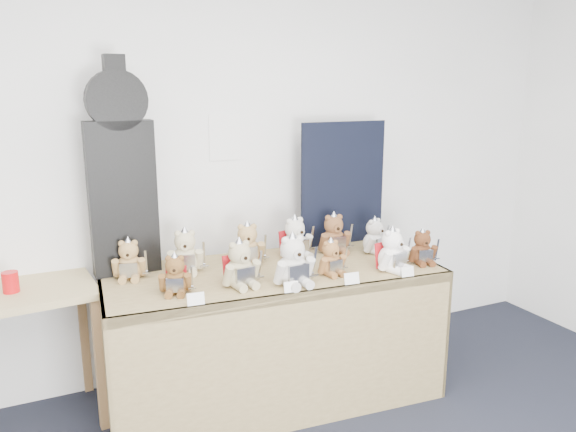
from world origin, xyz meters
name	(u,v)px	position (x,y,z in m)	size (l,w,h in m)	color
room_shell	(225,137)	(0.37, 2.49, 1.58)	(6.00, 6.00, 6.00)	white
display_table	(277,302)	(0.46, 1.87, 0.65)	(2.05, 0.99, 0.83)	olive
side_table	(0,316)	(-1.02, 2.23, 0.69)	(1.03, 0.63, 0.82)	tan
guitar_case	(121,170)	(-0.33, 2.27, 1.44)	(0.38, 0.12, 1.24)	black
navy_board	(343,184)	(1.14, 2.28, 1.25)	(0.63, 0.02, 0.84)	black
red_cup	(10,282)	(-0.95, 2.22, 0.88)	(0.09, 0.09, 0.11)	red
teddy_front_far_left	(175,276)	(-0.15, 1.81, 0.92)	(0.19, 0.19, 0.24)	brown
teddy_front_left	(240,266)	(0.20, 1.77, 0.95)	(0.24, 0.21, 0.29)	tan
teddy_front_centre	(293,263)	(0.47, 1.67, 0.96)	(0.26, 0.21, 0.32)	beige
teddy_front_right	(331,259)	(0.74, 1.73, 0.92)	(0.19, 0.16, 0.24)	brown
teddy_front_far_right	(392,252)	(1.11, 1.64, 0.94)	(0.24, 0.22, 0.29)	white
teddy_front_end	(422,248)	(1.35, 1.67, 0.93)	(0.20, 0.18, 0.24)	#55311D
teddy_back_left	(185,253)	(-0.01, 2.13, 0.95)	(0.24, 0.22, 0.29)	#BFB38B
teddy_back_centre_left	(248,245)	(0.38, 2.13, 0.94)	(0.23, 0.21, 0.29)	tan
teddy_back_centre_right	(295,240)	(0.70, 2.12, 0.95)	(0.25, 0.22, 0.30)	silver
teddy_back_right	(334,235)	(0.97, 2.10, 0.95)	(0.24, 0.20, 0.30)	brown
teddy_back_end	(375,237)	(1.22, 1.99, 0.93)	(0.22, 0.20, 0.26)	silver
teddy_back_far_left	(129,261)	(-0.34, 2.15, 0.93)	(0.21, 0.19, 0.26)	#A6814D
entry_card_a	(196,299)	(-0.10, 1.60, 0.86)	(0.09, 0.00, 0.06)	white
entry_card_b	(291,287)	(0.41, 1.56, 0.86)	(0.08, 0.00, 0.06)	white
entry_card_c	(352,278)	(0.76, 1.53, 0.86)	(0.09, 0.00, 0.06)	white
entry_card_d	(408,272)	(1.12, 1.50, 0.86)	(0.08, 0.00, 0.06)	white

